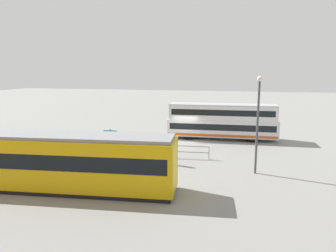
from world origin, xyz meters
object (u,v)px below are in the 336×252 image
object	(u,v)px
tram_yellow	(56,161)
pedestrian_crossing	(173,153)
double_decker_bus	(222,121)
pedestrian_near_railing	(132,142)
info_sign	(110,137)
street_lamp	(258,118)

from	to	relation	value
tram_yellow	pedestrian_crossing	size ratio (longest dim) A/B	8.74
double_decker_bus	tram_yellow	xyz separation A→B (m)	(8.75, 16.81, -0.12)
tram_yellow	pedestrian_near_railing	bearing A→B (deg)	-99.82
pedestrian_crossing	info_sign	xyz separation A→B (m)	(5.70, -1.22, 0.65)
double_decker_bus	pedestrian_crossing	size ratio (longest dim) A/B	6.74
tram_yellow	pedestrian_near_railing	xyz separation A→B (m)	(-1.55, -8.96, -0.75)
tram_yellow	pedestrian_crossing	xyz separation A→B (m)	(-5.82, -6.53, -0.82)
pedestrian_near_railing	info_sign	bearing A→B (deg)	40.14
pedestrian_near_railing	double_decker_bus	bearing A→B (deg)	-132.54
info_sign	pedestrian_crossing	bearing A→B (deg)	167.90
pedestrian_crossing	street_lamp	bearing A→B (deg)	174.72
pedestrian_crossing	street_lamp	world-z (taller)	street_lamp
tram_yellow	info_sign	xyz separation A→B (m)	(-0.12, -7.75, -0.17)
pedestrian_near_railing	pedestrian_crossing	xyz separation A→B (m)	(-4.27, 2.43, -0.07)
info_sign	pedestrian_near_railing	bearing A→B (deg)	-139.86
tram_yellow	info_sign	distance (m)	7.75
tram_yellow	pedestrian_near_railing	size ratio (longest dim) A/B	8.23
pedestrian_near_railing	street_lamp	bearing A→B (deg)	163.87
tram_yellow	double_decker_bus	bearing A→B (deg)	-117.51
pedestrian_crossing	info_sign	bearing A→B (deg)	-12.10
pedestrian_crossing	street_lamp	distance (m)	6.80
tram_yellow	info_sign	bearing A→B (deg)	-90.88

